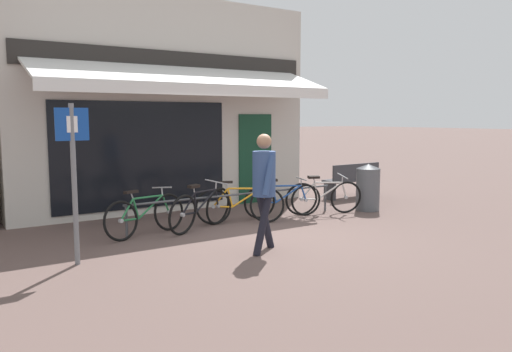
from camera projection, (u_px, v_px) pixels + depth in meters
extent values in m
plane|color=brown|center=(266.00, 236.00, 8.59)|extent=(160.00, 160.00, 0.00)
cube|color=beige|center=(149.00, 106.00, 11.84)|extent=(6.74, 3.00, 4.59)
cube|color=black|center=(144.00, 155.00, 10.30)|extent=(3.70, 0.04, 2.20)
cube|color=#143D28|center=(255.00, 159.00, 11.83)|extent=(0.90, 0.04, 2.10)
cube|color=#282623|center=(175.00, 62.00, 10.48)|extent=(6.40, 0.06, 0.44)
cube|color=white|center=(189.00, 75.00, 9.95)|extent=(6.06, 1.43, 0.50)
cube|color=white|center=(206.00, 90.00, 9.40)|extent=(6.06, 0.03, 0.20)
cylinder|color=#47494F|center=(238.00, 194.00, 9.60)|extent=(4.52, 0.04, 0.04)
cylinder|color=#47494F|center=(126.00, 221.00, 8.43)|extent=(0.04, 0.04, 0.55)
cylinder|color=#47494F|center=(325.00, 198.00, 10.84)|extent=(0.04, 0.04, 0.55)
torus|color=black|center=(169.00, 212.00, 8.96)|extent=(0.68, 0.31, 0.67)
cylinder|color=#9E9EA3|center=(169.00, 212.00, 8.96)|extent=(0.09, 0.08, 0.08)
torus|color=black|center=(121.00, 221.00, 8.18)|extent=(0.68, 0.31, 0.67)
cylinder|color=#9E9EA3|center=(121.00, 221.00, 8.18)|extent=(0.09, 0.08, 0.08)
cylinder|color=#23703D|center=(151.00, 207.00, 8.66)|extent=(0.55, 0.23, 0.36)
cylinder|color=#23703D|center=(148.00, 197.00, 8.62)|extent=(0.61, 0.22, 0.05)
cylinder|color=#23703D|center=(136.00, 209.00, 8.42)|extent=(0.12, 0.05, 0.35)
cylinder|color=#23703D|center=(130.00, 220.00, 8.32)|extent=(0.35, 0.14, 0.05)
cylinder|color=#23703D|center=(127.00, 210.00, 8.28)|extent=(0.30, 0.16, 0.35)
cylinder|color=#23703D|center=(166.00, 204.00, 8.91)|extent=(0.15, 0.04, 0.32)
cylinder|color=#9E9EA3|center=(132.00, 196.00, 8.37)|extent=(0.06, 0.03, 0.11)
cube|color=black|center=(131.00, 192.00, 8.35)|extent=(0.26, 0.17, 0.06)
cylinder|color=#9E9EA3|center=(162.00, 191.00, 8.86)|extent=(0.04, 0.05, 0.14)
cylinder|color=#9E9EA3|center=(162.00, 187.00, 8.86)|extent=(0.18, 0.50, 0.08)
torus|color=black|center=(218.00, 206.00, 9.44)|extent=(0.70, 0.41, 0.72)
cylinder|color=#9E9EA3|center=(218.00, 206.00, 9.44)|extent=(0.09, 0.09, 0.08)
torus|color=black|center=(183.00, 215.00, 8.58)|extent=(0.70, 0.41, 0.72)
cylinder|color=#9E9EA3|center=(183.00, 215.00, 8.58)|extent=(0.09, 0.09, 0.08)
cylinder|color=black|center=(206.00, 201.00, 9.08)|extent=(0.55, 0.24, 0.38)
cylinder|color=black|center=(205.00, 191.00, 9.02)|extent=(0.59, 0.30, 0.05)
cylinder|color=black|center=(195.00, 203.00, 8.82)|extent=(0.10, 0.11, 0.38)
cylinder|color=black|center=(189.00, 214.00, 8.73)|extent=(0.34, 0.18, 0.05)
cylinder|color=black|center=(189.00, 204.00, 8.66)|extent=(0.31, 0.13, 0.37)
cylinder|color=black|center=(217.00, 198.00, 9.36)|extent=(0.13, 0.13, 0.35)
cylinder|color=#9E9EA3|center=(194.00, 190.00, 8.73)|extent=(0.06, 0.06, 0.11)
cube|color=black|center=(194.00, 186.00, 8.71)|extent=(0.26, 0.20, 0.06)
cylinder|color=#9E9EA3|center=(216.00, 186.00, 9.27)|extent=(0.04, 0.05, 0.14)
cylinder|color=#9E9EA3|center=(216.00, 182.00, 9.26)|extent=(0.24, 0.48, 0.08)
torus|color=black|center=(267.00, 205.00, 9.63)|extent=(0.68, 0.40, 0.69)
cylinder|color=#9E9EA3|center=(267.00, 205.00, 9.63)|extent=(0.09, 0.09, 0.08)
torus|color=black|center=(213.00, 207.00, 9.46)|extent=(0.68, 0.40, 0.69)
cylinder|color=#9E9EA3|center=(213.00, 207.00, 9.46)|extent=(0.09, 0.09, 0.08)
cylinder|color=orange|center=(247.00, 198.00, 9.57)|extent=(0.56, 0.22, 0.37)
cylinder|color=orange|center=(245.00, 188.00, 9.56)|extent=(0.60, 0.29, 0.05)
cylinder|color=orange|center=(230.00, 198.00, 9.52)|extent=(0.10, 0.12, 0.36)
cylinder|color=orange|center=(223.00, 207.00, 9.49)|extent=(0.35, 0.18, 0.05)
cylinder|color=orange|center=(221.00, 197.00, 9.49)|extent=(0.31, 0.11, 0.36)
cylinder|color=orange|center=(264.00, 197.00, 9.62)|extent=(0.13, 0.13, 0.33)
cylinder|color=#9E9EA3|center=(227.00, 186.00, 9.51)|extent=(0.06, 0.06, 0.11)
cube|color=black|center=(226.00, 182.00, 9.51)|extent=(0.26, 0.19, 0.06)
cylinder|color=#9E9EA3|center=(261.00, 185.00, 9.62)|extent=(0.04, 0.05, 0.14)
cylinder|color=#9E9EA3|center=(261.00, 181.00, 9.62)|extent=(0.23, 0.48, 0.09)
torus|color=black|center=(306.00, 200.00, 10.29)|extent=(0.65, 0.22, 0.66)
cylinder|color=#9E9EA3|center=(306.00, 200.00, 10.29)|extent=(0.08, 0.08, 0.07)
torus|color=black|center=(259.00, 203.00, 9.98)|extent=(0.65, 0.22, 0.66)
cylinder|color=#9E9EA3|center=(259.00, 203.00, 9.98)|extent=(0.08, 0.08, 0.07)
cylinder|color=#1E4793|center=(289.00, 194.00, 10.15)|extent=(0.55, 0.18, 0.35)
cylinder|color=#1E4793|center=(287.00, 186.00, 10.12)|extent=(0.61, 0.19, 0.05)
cylinder|color=#1E4793|center=(274.00, 194.00, 10.05)|extent=(0.11, 0.05, 0.35)
cylinder|color=#1E4793|center=(268.00, 203.00, 10.03)|extent=(0.35, 0.13, 0.05)
cylinder|color=#1E4793|center=(266.00, 194.00, 10.00)|extent=(0.30, 0.12, 0.34)
cylinder|color=#1E4793|center=(303.00, 193.00, 10.25)|extent=(0.15, 0.06, 0.32)
cylinder|color=#9E9EA3|center=(272.00, 184.00, 10.01)|extent=(0.06, 0.03, 0.11)
cube|color=black|center=(271.00, 180.00, 10.00)|extent=(0.26, 0.16, 0.05)
cylinder|color=#9E9EA3|center=(301.00, 182.00, 10.21)|extent=(0.03, 0.03, 0.14)
cylinder|color=#9E9EA3|center=(301.00, 179.00, 10.20)|extent=(0.16, 0.51, 0.03)
torus|color=black|center=(346.00, 197.00, 10.54)|extent=(0.70, 0.35, 0.69)
cylinder|color=#9E9EA3|center=(346.00, 197.00, 10.54)|extent=(0.09, 0.09, 0.08)
torus|color=black|center=(301.00, 199.00, 10.30)|extent=(0.70, 0.35, 0.69)
cylinder|color=#9E9EA3|center=(301.00, 199.00, 10.30)|extent=(0.09, 0.09, 0.08)
cylinder|color=#BCB7B2|center=(330.00, 191.00, 10.41)|extent=(0.52, 0.25, 0.37)
cylinder|color=#BCB7B2|center=(329.00, 183.00, 10.36)|extent=(0.59, 0.23, 0.05)
cylinder|color=#BCB7B2|center=(316.00, 191.00, 10.34)|extent=(0.12, 0.05, 0.36)
cylinder|color=#BCB7B2|center=(309.00, 199.00, 10.34)|extent=(0.34, 0.15, 0.05)
cylinder|color=#BCB7B2|center=(308.00, 191.00, 10.29)|extent=(0.28, 0.17, 0.36)
cylinder|color=#BCB7B2|center=(344.00, 190.00, 10.49)|extent=(0.15, 0.04, 0.33)
cylinder|color=#9E9EA3|center=(314.00, 180.00, 10.27)|extent=(0.06, 0.03, 0.11)
cube|color=black|center=(314.00, 177.00, 10.25)|extent=(0.26, 0.18, 0.06)
cylinder|color=#9E9EA3|center=(342.00, 179.00, 10.42)|extent=(0.04, 0.05, 0.14)
cylinder|color=#9E9EA3|center=(343.00, 176.00, 10.40)|extent=(0.19, 0.50, 0.08)
cylinder|color=black|center=(265.00, 222.00, 7.69)|extent=(0.37, 0.17, 0.88)
cylinder|color=black|center=(262.00, 226.00, 7.38)|extent=(0.37, 0.17, 0.88)
cylinder|color=#334C7F|center=(264.00, 174.00, 7.45)|extent=(0.40, 0.40, 0.67)
sphere|color=#A87A5B|center=(264.00, 141.00, 7.39)|extent=(0.22, 0.22, 0.22)
cylinder|color=#334C7F|center=(269.00, 175.00, 7.23)|extent=(0.30, 0.20, 0.60)
cylinder|color=#334C7F|center=(260.00, 172.00, 7.66)|extent=(0.30, 0.20, 0.60)
cylinder|color=#515459|center=(368.00, 190.00, 10.88)|extent=(0.51, 0.51, 0.92)
cone|color=#33353A|center=(368.00, 166.00, 10.82)|extent=(0.52, 0.52, 0.10)
cylinder|color=slate|center=(74.00, 185.00, 6.78)|extent=(0.07, 0.07, 2.21)
cube|color=#14429E|center=(72.00, 124.00, 6.68)|extent=(0.44, 0.02, 0.44)
cube|color=white|center=(72.00, 124.00, 6.66)|extent=(0.14, 0.01, 0.22)
cube|color=#38383D|center=(351.00, 180.00, 12.67)|extent=(1.61, 0.49, 0.06)
cube|color=#38383D|center=(356.00, 172.00, 12.49)|extent=(1.60, 0.10, 0.40)
cube|color=#38383D|center=(330.00, 191.00, 12.29)|extent=(0.09, 0.35, 0.45)
cube|color=#38383D|center=(370.00, 186.00, 13.11)|extent=(0.09, 0.35, 0.45)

